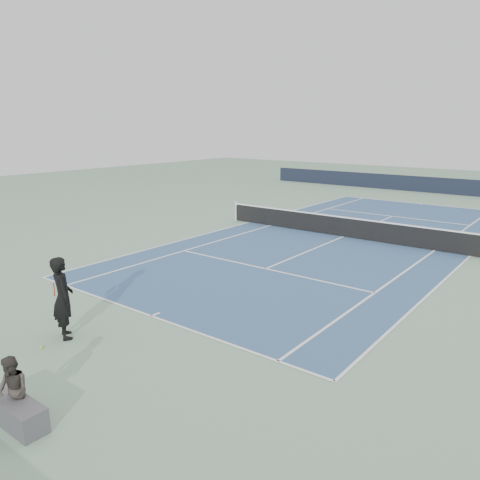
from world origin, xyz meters
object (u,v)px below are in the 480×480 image
Objects in this scene: tennis_ball at (41,347)px; spectator_bench at (14,401)px; tennis_net at (344,226)px; tennis_player at (63,298)px.

tennis_ball is 0.04× the size of spectator_bench.
tennis_net reaches higher than tennis_ball.
tennis_player is 1.23m from tennis_ball.
tennis_net is 14.04m from tennis_player.
tennis_net is at bearing 87.66° from tennis_ball.
tennis_net is at bearing 87.10° from tennis_player.
tennis_net is 14.76m from tennis_ball.
spectator_bench is at bearing -37.85° from tennis_ball.
tennis_ball is at bearing -81.44° from tennis_player.
tennis_player is 32.55× the size of tennis_ball.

